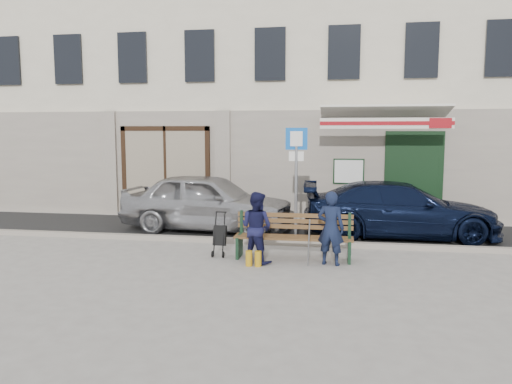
% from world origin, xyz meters
% --- Properties ---
extents(ground, '(80.00, 80.00, 0.00)m').
position_xyz_m(ground, '(0.00, 0.00, 0.00)').
color(ground, '#9E9991').
rests_on(ground, ground).
extents(asphalt_lane, '(60.00, 3.20, 0.01)m').
position_xyz_m(asphalt_lane, '(0.00, 3.10, 0.01)').
color(asphalt_lane, '#282828').
rests_on(asphalt_lane, ground).
extents(curb, '(60.00, 0.18, 0.12)m').
position_xyz_m(curb, '(0.00, 1.50, 0.06)').
color(curb, '#9E9384').
rests_on(curb, ground).
extents(building, '(20.00, 8.27, 10.00)m').
position_xyz_m(building, '(0.01, 8.45, 4.97)').
color(building, beige).
rests_on(building, ground).
extents(car_silver, '(4.63, 2.18, 1.53)m').
position_xyz_m(car_silver, '(-1.32, 2.81, 0.77)').
color(car_silver, '#AAAAAE').
rests_on(car_silver, ground).
extents(car_navy, '(4.79, 2.14, 1.37)m').
position_xyz_m(car_navy, '(3.52, 2.83, 0.68)').
color(car_navy, black).
rests_on(car_navy, ground).
extents(parking_sign, '(0.49, 0.08, 2.67)m').
position_xyz_m(parking_sign, '(1.06, 1.69, 1.79)').
color(parking_sign, gray).
rests_on(parking_sign, ground).
extents(bench, '(2.40, 1.17, 0.98)m').
position_xyz_m(bench, '(1.09, 0.27, 0.46)').
color(bench, brown).
rests_on(bench, ground).
extents(man, '(0.59, 0.45, 1.45)m').
position_xyz_m(man, '(1.89, -0.04, 0.72)').
color(man, '#131B34').
rests_on(man, ground).
extents(woman, '(0.85, 0.78, 1.41)m').
position_xyz_m(woman, '(0.44, -0.10, 0.71)').
color(woman, '#15163A').
rests_on(woman, ground).
extents(stroller, '(0.26, 0.38, 0.91)m').
position_xyz_m(stroller, '(-0.41, 0.32, 0.40)').
color(stroller, black).
rests_on(stroller, ground).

